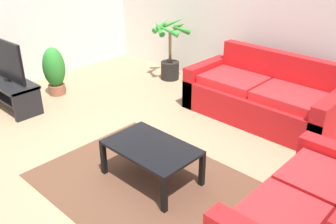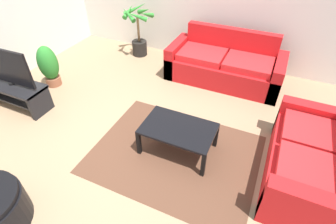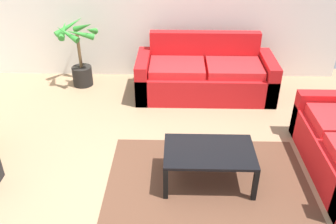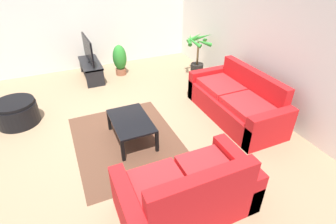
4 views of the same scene
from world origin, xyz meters
name	(u,v)px [view 2 (image 2 of 4)]	position (x,y,z in m)	size (l,w,h in m)	color
ground_plane	(130,146)	(0.00, 0.00, 0.00)	(6.60, 6.60, 0.00)	#937556
couch_main	(224,66)	(0.72, 2.28, 0.30)	(2.09, 0.90, 0.90)	red
couch_loveseat	(313,163)	(2.28, 0.42, 0.30)	(0.90, 1.65, 0.90)	red
tv_stand	(15,92)	(-2.19, 0.05, 0.28)	(1.10, 0.45, 0.43)	black
tv	(4,66)	(-2.19, 0.05, 0.75)	(1.03, 0.10, 0.62)	black
coffee_table	(178,130)	(0.64, 0.22, 0.36)	(0.95, 0.61, 0.41)	black
area_rug	(175,154)	(0.64, 0.12, 0.00)	(2.20, 1.70, 0.01)	#513323
potted_palm	(138,33)	(-1.27, 2.55, 0.50)	(0.71, 0.73, 1.07)	black
potted_plant_small	(49,65)	(-2.13, 0.78, 0.41)	(0.35, 0.35, 0.78)	brown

